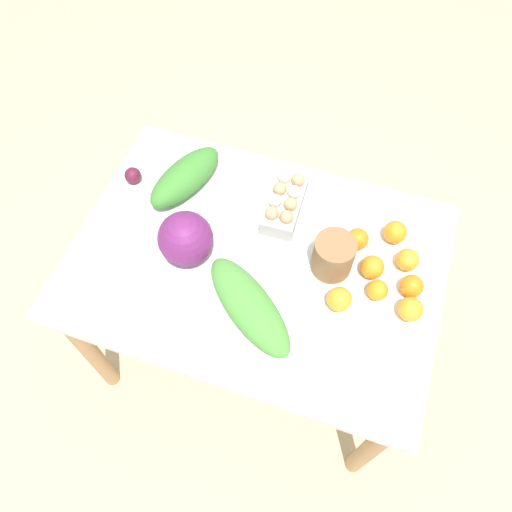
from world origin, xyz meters
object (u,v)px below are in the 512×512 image
object	(u,v)px
orange_7	(412,286)
orange_2	(411,309)
orange_0	(377,291)
orange_3	(372,267)
cabbage_purple	(186,239)
orange_4	(408,260)
orange_5	(339,299)
egg_carton	(285,202)
orange_1	(358,239)
paper_bag	(333,256)
orange_6	(395,232)
beet_root	(133,175)
greens_bunch_dandelion	(185,177)
greens_bunch_kale	(249,306)

from	to	relation	value
orange_7	orange_2	bearing A→B (deg)	97.00
orange_0	orange_3	world-z (taller)	orange_3
cabbage_purple	orange_4	bearing A→B (deg)	-164.78
cabbage_purple	orange_5	size ratio (longest dim) A/B	2.27
orange_4	egg_carton	bearing A→B (deg)	-11.12
orange_0	orange_4	bearing A→B (deg)	-116.31
orange_1	orange_2	xyz separation A→B (m)	(-0.20, 0.19, 0.00)
paper_bag	orange_4	xyz separation A→B (m)	(-0.22, -0.08, -0.03)
orange_2	orange_4	bearing A→B (deg)	-77.02
orange_3	orange_6	bearing A→B (deg)	-105.62
orange_6	egg_carton	bearing A→B (deg)	0.65
orange_1	orange_5	bearing A→B (deg)	89.26
beet_root	greens_bunch_dandelion	bearing A→B (deg)	-168.17
orange_0	orange_7	xyz separation A→B (m)	(-0.09, -0.05, 0.00)
paper_bag	orange_1	size ratio (longest dim) A/B	1.87
greens_bunch_dandelion	orange_2	distance (m)	0.84
orange_0	orange_2	world-z (taller)	orange_2
beet_root	orange_2	distance (m)	1.01
orange_2	orange_5	size ratio (longest dim) A/B	0.98
greens_bunch_kale	orange_4	xyz separation A→B (m)	(-0.41, -0.31, -0.00)
cabbage_purple	egg_carton	world-z (taller)	cabbage_purple
paper_bag	cabbage_purple	bearing A→B (deg)	12.71
egg_carton	orange_3	size ratio (longest dim) A/B	3.35
greens_bunch_dandelion	beet_root	xyz separation A→B (m)	(0.18, 0.04, -0.02)
orange_1	orange_7	xyz separation A→B (m)	(-0.19, 0.11, -0.00)
cabbage_purple	egg_carton	size ratio (longest dim) A/B	0.69
greens_bunch_kale	greens_bunch_dandelion	xyz separation A→B (m)	(0.36, -0.38, 0.01)
paper_bag	orange_3	size ratio (longest dim) A/B	1.79
paper_bag	orange_2	bearing A→B (deg)	162.03
greens_bunch_kale	orange_6	distance (m)	0.53
greens_bunch_dandelion	beet_root	size ratio (longest dim) A/B	5.43
orange_5	orange_6	bearing A→B (deg)	-110.97
egg_carton	greens_bunch_dandelion	distance (m)	0.35
orange_2	egg_carton	bearing A→B (deg)	-28.21
orange_6	greens_bunch_kale	bearing A→B (deg)	48.15
orange_2	orange_3	size ratio (longest dim) A/B	1.00
beet_root	orange_1	xyz separation A→B (m)	(-0.79, 0.01, 0.01)
cabbage_purple	orange_4	distance (m)	0.69
greens_bunch_kale	beet_root	distance (m)	0.64
beet_root	orange_7	size ratio (longest dim) A/B	0.81
beet_root	orange_4	xyz separation A→B (m)	(-0.95, 0.03, 0.01)
cabbage_purple	orange_2	size ratio (longest dim) A/B	2.33
paper_bag	orange_3	bearing A→B (deg)	-171.52
greens_bunch_kale	orange_1	size ratio (longest dim) A/B	5.29
orange_6	paper_bag	bearing A→B (deg)	45.62
beet_root	orange_1	distance (m)	0.79
cabbage_purple	orange_6	size ratio (longest dim) A/B	2.29
orange_0	orange_3	size ratio (longest dim) A/B	0.87
orange_0	orange_4	xyz separation A→B (m)	(-0.07, -0.13, 0.00)
greens_bunch_dandelion	orange_6	distance (m)	0.72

